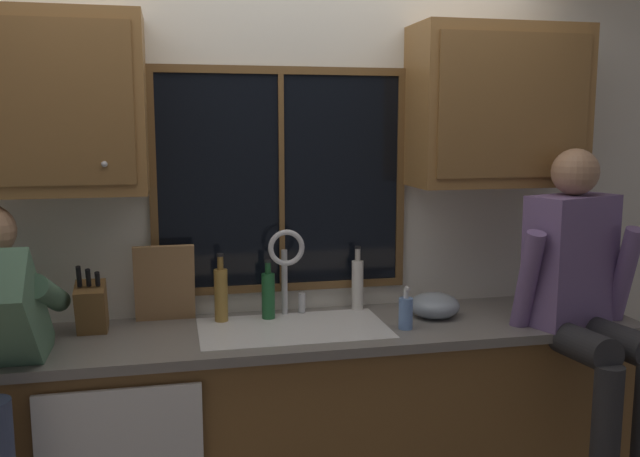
{
  "coord_description": "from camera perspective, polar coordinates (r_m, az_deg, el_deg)",
  "views": [
    {
      "loc": [
        -0.47,
        -3.08,
        1.78
      ],
      "look_at": [
        0.14,
        -0.3,
        1.35
      ],
      "focal_mm": 38.41,
      "sensor_mm": 36.0,
      "label": 1
    }
  ],
  "objects": [
    {
      "name": "window_glass",
      "position": [
        3.12,
        -3.26,
        3.97
      ],
      "size": [
        1.1,
        0.02,
        0.95
      ],
      "primitive_type": "cube",
      "color": "black"
    },
    {
      "name": "mixing_bowl",
      "position": [
        3.15,
        9.51,
        -6.35
      ],
      "size": [
        0.23,
        0.23,
        0.11
      ],
      "primitive_type": "ellipsoid",
      "color": "#8C99A8",
      "rests_on": "countertop"
    },
    {
      "name": "faucet",
      "position": [
        3.06,
        -2.73,
        -2.77
      ],
      "size": [
        0.18,
        0.09,
        0.4
      ],
      "color": "silver",
      "rests_on": "countertop"
    },
    {
      "name": "upper_cabinet_left",
      "position": [
        2.95,
        -22.04,
        9.6
      ],
      "size": [
        0.78,
        0.36,
        0.72
      ],
      "color": "olive"
    },
    {
      "name": "sink",
      "position": [
        2.98,
        -2.24,
        -10.08
      ],
      "size": [
        0.8,
        0.46,
        0.21
      ],
      "color": "silver",
      "rests_on": "lower_cabinet_run"
    },
    {
      "name": "lower_cabinet_run",
      "position": [
        3.13,
        -2.7,
        -16.69
      ],
      "size": [
        3.01,
        0.58,
        0.88
      ],
      "primitive_type": "cube",
      "color": "brown",
      "rests_on": "floor"
    },
    {
      "name": "bottle_amber_small",
      "position": [
        3.07,
        -4.33,
        -5.5
      ],
      "size": [
        0.06,
        0.06,
        0.27
      ],
      "color": "#1E592D",
      "rests_on": "countertop"
    },
    {
      "name": "window_frame_top",
      "position": [
        3.11,
        -3.31,
        13.03
      ],
      "size": [
        1.17,
        0.02,
        0.04
      ],
      "primitive_type": "cube",
      "color": "brown"
    },
    {
      "name": "back_wall",
      "position": [
        3.21,
        -3.86,
        -0.39
      ],
      "size": [
        5.41,
        0.12,
        2.55
      ],
      "primitive_type": "cube",
      "color": "silver",
      "rests_on": "floor"
    },
    {
      "name": "bottle_tall_clear",
      "position": [
        3.21,
        3.14,
        -4.59
      ],
      "size": [
        0.05,
        0.05,
        0.3
      ],
      "color": "silver",
      "rests_on": "countertop"
    },
    {
      "name": "bottle_green_glass",
      "position": [
        3.04,
        -8.25,
        -5.38
      ],
      "size": [
        0.06,
        0.06,
        0.3
      ],
      "color": "olive",
      "rests_on": "countertop"
    },
    {
      "name": "window_frame_bottom",
      "position": [
        3.19,
        -3.16,
        -4.9
      ],
      "size": [
        1.17,
        0.02,
        0.04
      ],
      "primitive_type": "cube",
      "color": "brown"
    },
    {
      "name": "window_frame_right",
      "position": [
        3.25,
        6.72,
        4.11
      ],
      "size": [
        0.03,
        0.02,
        0.95
      ],
      "primitive_type": "cube",
      "color": "brown"
    },
    {
      "name": "upper_cabinet_right",
      "position": [
        3.26,
        14.55,
        9.8
      ],
      "size": [
        0.78,
        0.36,
        0.72
      ],
      "color": "olive"
    },
    {
      "name": "countertop",
      "position": [
        2.94,
        -2.7,
        -8.74
      ],
      "size": [
        3.07,
        0.62,
        0.04
      ],
      "primitive_type": "cube",
      "color": "slate",
      "rests_on": "lower_cabinet_run"
    },
    {
      "name": "window_frame_left",
      "position": [
        3.07,
        -13.76,
        3.66
      ],
      "size": [
        0.03,
        0.02,
        0.95
      ],
      "primitive_type": "cube",
      "color": "brown"
    },
    {
      "name": "cutting_board",
      "position": [
        3.07,
        -12.82,
        -4.49
      ],
      "size": [
        0.26,
        0.09,
        0.35
      ],
      "primitive_type": "cube",
      "rotation": [
        0.21,
        0.0,
        0.0
      ],
      "color": "#997047",
      "rests_on": "countertop"
    },
    {
      "name": "window_mullion_center",
      "position": [
        3.11,
        -3.23,
        3.95
      ],
      "size": [
        0.02,
        0.02,
        0.95
      ],
      "primitive_type": "cube",
      "color": "brown"
    },
    {
      "name": "person_sitting_on_counter",
      "position": [
        3.1,
        21.04,
        -4.53
      ],
      "size": [
        0.54,
        0.65,
        1.26
      ],
      "color": "#262628",
      "rests_on": "countertop"
    },
    {
      "name": "soap_dispenser",
      "position": [
        2.94,
        7.16,
        -6.95
      ],
      "size": [
        0.06,
        0.07,
        0.19
      ],
      "color": "#668CCC",
      "rests_on": "countertop"
    },
    {
      "name": "knife_block",
      "position": [
        3.0,
        -18.51,
        -6.32
      ],
      "size": [
        0.12,
        0.18,
        0.32
      ],
      "color": "brown",
      "rests_on": "countertop"
    }
  ]
}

